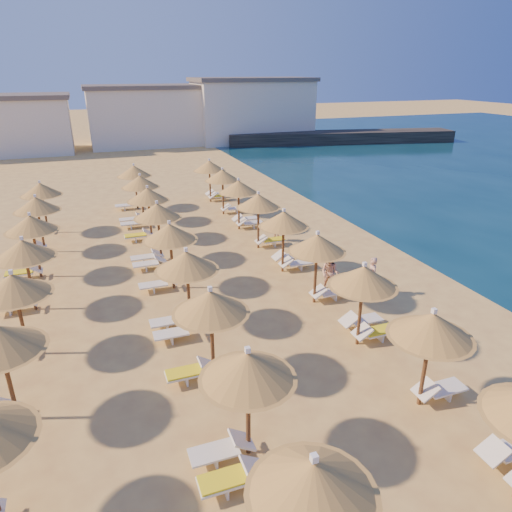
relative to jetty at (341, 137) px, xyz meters
name	(u,v)px	position (x,y,z in m)	size (l,w,h in m)	color
ground	(260,331)	(-26.72, -40.26, -0.75)	(220.00, 220.00, 0.00)	#DEBA61
jetty	(341,137)	(0.00, 0.00, 0.00)	(30.00, 4.00, 1.50)	black
hotel_blocks	(150,115)	(-23.85, 6.43, 2.95)	(45.94, 9.84, 8.10)	silver
parasol_row_east	(317,244)	(-23.78, -38.91, 1.84)	(2.37, 35.94, 3.15)	brown
parasol_row_west	(187,262)	(-29.06, -38.91, 1.84)	(2.37, 35.94, 3.15)	brown
parasol_row_inland	(19,266)	(-34.71, -37.23, 1.84)	(2.37, 25.87, 3.15)	brown
loungers	(213,309)	(-28.11, -38.66, -0.41)	(13.95, 35.08, 0.66)	silver
beachgoer_c	(276,228)	(-22.48, -31.55, 0.03)	(0.91, 0.38, 1.56)	tan
beachgoer_a	(371,276)	(-21.20, -39.12, 0.11)	(0.63, 0.41, 1.72)	tan
beachgoer_b	(330,273)	(-22.69, -38.17, 0.10)	(0.83, 0.64, 1.70)	tan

